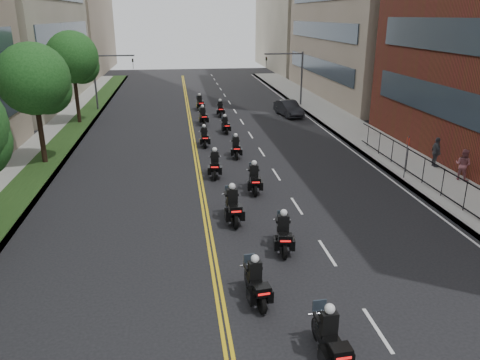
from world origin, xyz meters
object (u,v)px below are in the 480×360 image
(motorcycle_6, at_px, (215,165))
(motorcycle_10, at_px, (203,117))
(motorcycle_1, at_px, (330,340))
(motorcycle_2, at_px, (256,284))
(motorcycle_4, at_px, (233,207))
(motorcycle_12, at_px, (200,103))
(pedestrian_b, at_px, (463,165))
(motorcycle_3, at_px, (283,234))
(pedestrian_c, at_px, (436,152))
(motorcycle_8, at_px, (204,138))
(motorcycle_11, at_px, (220,109))
(parked_sedan, at_px, (289,108))
(motorcycle_7, at_px, (236,148))
(motorcycle_5, at_px, (254,180))
(motorcycle_9, at_px, (225,126))

(motorcycle_6, distance_m, motorcycle_10, 14.21)
(motorcycle_1, height_order, motorcycle_2, motorcycle_1)
(motorcycle_4, relative_size, motorcycle_10, 1.07)
(motorcycle_4, distance_m, motorcycle_12, 27.48)
(motorcycle_2, distance_m, pedestrian_b, 17.10)
(motorcycle_3, xyz_separation_m, pedestrian_c, (11.80, 9.22, 0.40))
(motorcycle_8, height_order, pedestrian_b, pedestrian_b)
(motorcycle_11, distance_m, parked_sedan, 6.53)
(motorcycle_2, height_order, motorcycle_3, motorcycle_3)
(motorcycle_1, distance_m, motorcycle_10, 30.55)
(motorcycle_1, height_order, motorcycle_8, motorcycle_1)
(motorcycle_12, bearing_deg, motorcycle_11, -67.56)
(motorcycle_7, bearing_deg, motorcycle_3, -86.04)
(motorcycle_6, bearing_deg, motorcycle_5, -51.00)
(motorcycle_11, xyz_separation_m, motorcycle_12, (-1.77, 3.28, 0.03))
(motorcycle_4, xyz_separation_m, motorcycle_12, (-0.03, 27.48, -0.06))
(motorcycle_10, bearing_deg, motorcycle_1, -91.49)
(motorcycle_1, relative_size, motorcycle_12, 1.03)
(motorcycle_5, distance_m, motorcycle_7, 6.68)
(motorcycle_12, xyz_separation_m, pedestrian_c, (13.54, -21.33, 0.42))
(parked_sedan, distance_m, pedestrian_c, 18.09)
(motorcycle_7, relative_size, parked_sedan, 0.50)
(motorcycle_7, xyz_separation_m, motorcycle_9, (0.01, 6.97, -0.03))
(motorcycle_4, distance_m, pedestrian_c, 14.85)
(motorcycle_5, relative_size, motorcycle_11, 1.06)
(motorcycle_4, distance_m, motorcycle_11, 24.26)
(motorcycle_2, bearing_deg, motorcycle_9, 79.64)
(motorcycle_7, xyz_separation_m, pedestrian_b, (12.25, -6.81, 0.42))
(pedestrian_b, bearing_deg, motorcycle_10, 5.39)
(motorcycle_6, xyz_separation_m, motorcycle_8, (-0.18, 6.95, -0.05))
(motorcycle_11, xyz_separation_m, pedestrian_b, (11.99, -20.57, 0.42))
(motorcycle_8, height_order, pedestrian_c, pedestrian_c)
(motorcycle_2, distance_m, motorcycle_4, 6.52)
(motorcycle_4, xyz_separation_m, motorcycle_5, (1.63, 3.75, -0.04))
(motorcycle_5, xyz_separation_m, motorcycle_11, (0.12, 20.44, -0.04))
(parked_sedan, bearing_deg, motorcycle_9, -146.66)
(motorcycle_9, bearing_deg, motorcycle_12, 93.76)
(motorcycle_1, relative_size, motorcycle_7, 1.07)
(motorcycle_9, bearing_deg, pedestrian_b, -53.19)
(motorcycle_7, bearing_deg, parked_sedan, 65.58)
(motorcycle_11, distance_m, pedestrian_c, 21.54)
(motorcycle_7, bearing_deg, motorcycle_9, 92.91)
(motorcycle_6, xyz_separation_m, motorcycle_7, (1.76, 3.82, -0.05))
(motorcycle_9, distance_m, pedestrian_b, 18.44)
(motorcycle_4, height_order, motorcycle_11, motorcycle_4)
(motorcycle_2, relative_size, motorcycle_8, 1.03)
(motorcycle_1, height_order, motorcycle_3, motorcycle_1)
(motorcycle_5, bearing_deg, motorcycle_8, 106.06)
(parked_sedan, bearing_deg, motorcycle_1, -110.03)
(motorcycle_4, relative_size, pedestrian_b, 1.37)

